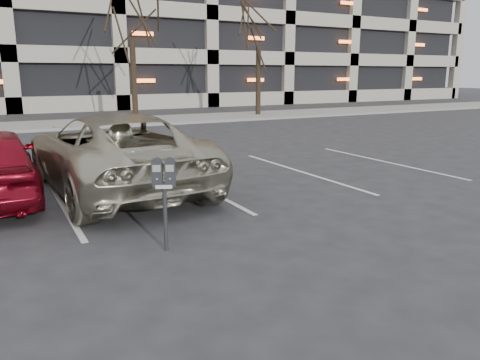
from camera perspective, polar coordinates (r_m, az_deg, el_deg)
The scene contains 6 objects.
ground at distance 7.65m, azimuth -8.37°, elevation -5.20°, with size 140.00×140.00×0.00m, color #28282B.
sidewalk at distance 23.11m, azimuth -22.19°, elevation 6.20°, with size 80.00×4.00×0.12m, color gray.
stall_lines at distance 9.52m, azimuth -21.15°, elevation -2.32°, with size 16.90×5.20×0.00m.
tree_d at distance 26.78m, azimuth 2.32°, elevation 20.91°, with size 3.72×3.72×8.46m.
parking_meter at distance 6.25m, azimuth -9.25°, elevation -0.20°, with size 0.34×0.24×1.25m.
suv_silver at distance 9.88m, azimuth -15.06°, elevation 3.32°, with size 2.92×5.84×1.59m.
Camera 1 is at (-2.43, -6.87, 2.35)m, focal length 35.00 mm.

